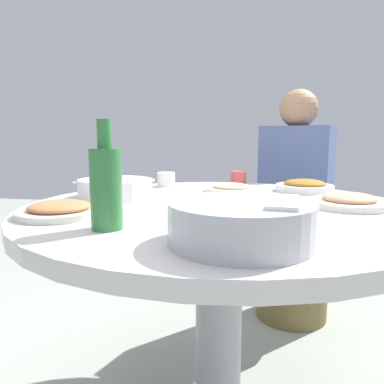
{
  "coord_description": "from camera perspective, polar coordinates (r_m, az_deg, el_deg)",
  "views": [
    {
      "loc": [
        -1.11,
        -0.11,
        0.95
      ],
      "look_at": [
        -0.08,
        0.07,
        0.8
      ],
      "focal_mm": 34.63,
      "sensor_mm": 36.0,
      "label": 1
    }
  ],
  "objects": [
    {
      "name": "dish_stirfry",
      "position": [
        1.49,
        16.95,
        0.87
      ],
      "size": [
        0.22,
        0.22,
        0.05
      ],
      "color": "white",
      "rests_on": "round_dining_table"
    },
    {
      "name": "dish_noodles",
      "position": [
        1.42,
        6.1,
        0.59
      ],
      "size": [
        0.2,
        0.2,
        0.03
      ],
      "color": "silver",
      "rests_on": "round_dining_table"
    },
    {
      "name": "soup_bowl",
      "position": [
        1.31,
        -11.71,
        0.52
      ],
      "size": [
        0.25,
        0.25,
        0.06
      ],
      "color": "white",
      "rests_on": "round_dining_table"
    },
    {
      "name": "rice_bowl",
      "position": [
        0.73,
        7.58,
        -4.59
      ],
      "size": [
        0.29,
        0.29,
        0.09
      ],
      "color": "#B2B5BA",
      "rests_on": "round_dining_table"
    },
    {
      "name": "diner_left",
      "position": [
        1.96,
        15.71,
        2.09
      ],
      "size": [
        0.43,
        0.42,
        0.76
      ],
      "color": "#2D333D",
      "rests_on": "stool_for_diner_left"
    },
    {
      "name": "dish_tofu_braise",
      "position": [
        1.05,
        -19.73,
        -2.57
      ],
      "size": [
        0.23,
        0.23,
        0.04
      ],
      "color": "silver",
      "rests_on": "round_dining_table"
    },
    {
      "name": "round_dining_table",
      "position": [
        1.17,
        4.25,
        -8.41
      ],
      "size": [
        1.19,
        1.19,
        0.75
      ],
      "color": "#99999E",
      "rests_on": "ground"
    },
    {
      "name": "green_bottle",
      "position": [
        0.85,
        -13.1,
        0.96
      ],
      "size": [
        0.07,
        0.07,
        0.25
      ],
      "color": "#30763A",
      "rests_on": "round_dining_table"
    },
    {
      "name": "stool_for_diner_left",
      "position": [
        2.09,
        15.11,
        -12.58
      ],
      "size": [
        0.37,
        0.37,
        0.43
      ],
      "primitive_type": "cylinder",
      "color": "brown",
      "rests_on": "ground"
    },
    {
      "name": "tea_cup_near",
      "position": [
        1.67,
        7.17,
        2.26
      ],
      "size": [
        0.07,
        0.07,
        0.06
      ],
      "primitive_type": "cylinder",
      "color": "#C24449",
      "rests_on": "round_dining_table"
    },
    {
      "name": "tea_cup_far",
      "position": [
        1.57,
        -4.0,
        1.97
      ],
      "size": [
        0.07,
        0.07,
        0.06
      ],
      "primitive_type": "cylinder",
      "color": "white",
      "rests_on": "round_dining_table"
    },
    {
      "name": "dish_shrimp",
      "position": [
        1.21,
        23.06,
        -1.32
      ],
      "size": [
        0.24,
        0.24,
        0.04
      ],
      "color": "white",
      "rests_on": "round_dining_table"
    }
  ]
}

